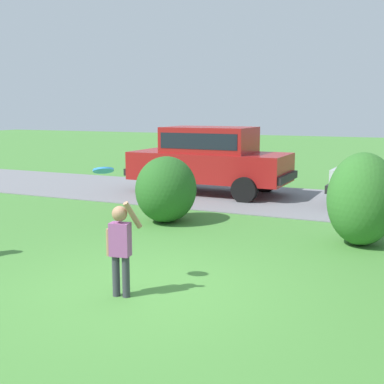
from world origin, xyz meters
name	(u,v)px	position (x,y,z in m)	size (l,w,h in m)	color
ground_plane	(150,289)	(0.00, 0.00, 0.00)	(80.00, 80.00, 0.00)	#478438
driveway_strip	(286,200)	(0.00, 7.43, 0.01)	(28.00, 4.40, 0.02)	slate
shrub_near_tree	(166,189)	(-1.73, 3.83, 0.71)	(1.28, 1.48, 1.43)	#286023
shrub_centre_left	(362,199)	(2.33, 3.62, 0.84)	(1.24, 1.36, 1.68)	#33702B
parked_suv	(209,157)	(-2.31, 7.65, 1.08)	(4.72, 2.14, 1.92)	maroon
child_thrower	(120,243)	(-0.22, -0.38, 0.72)	(0.43, 0.30, 1.29)	#383842
frisbee	(103,170)	(-0.60, -0.17, 1.63)	(0.30, 0.28, 0.16)	#337FDB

